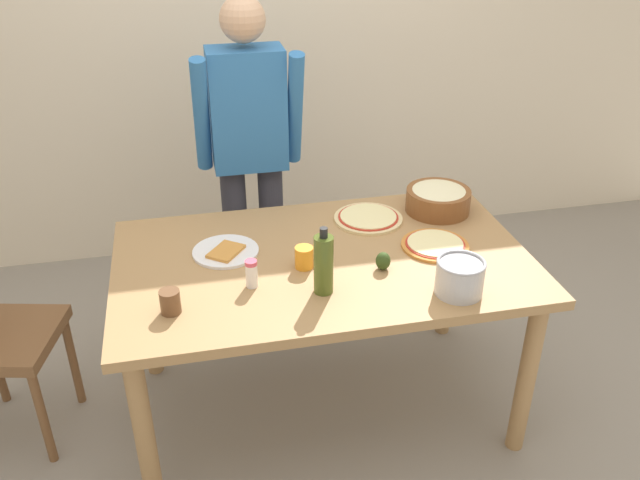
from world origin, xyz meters
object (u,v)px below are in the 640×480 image
cup_small_brown (170,302)px  salt_shaker (252,274)px  avocado (383,261)px  dining_table (323,277)px  olive_oil_bottle (324,264)px  steel_pot (460,277)px  cup_orange (304,257)px  plate_with_slice (226,251)px  popcorn_bowl (438,198)px  pizza_raw_on_board (368,218)px  person_cook (250,148)px  pizza_cooked_on_tray (435,245)px

cup_small_brown → salt_shaker: size_ratio=0.80×
avocado → dining_table: bearing=146.9°
olive_oil_bottle → steel_pot: (0.47, -0.11, -0.05)m
steel_pot → cup_orange: (-0.50, 0.29, -0.02)m
cup_small_brown → olive_oil_bottle: bearing=1.4°
dining_table → cup_small_brown: bearing=-157.2°
salt_shaker → avocado: (0.50, 0.01, -0.02)m
plate_with_slice → dining_table: bearing=-17.2°
dining_table → popcorn_bowl: size_ratio=5.71×
pizza_raw_on_board → olive_oil_bottle: size_ratio=1.15×
avocado → salt_shaker: bearing=-178.7°
dining_table → avocado: 0.27m
cup_small_brown → avocado: (0.78, 0.11, -0.01)m
steel_pot → avocado: steel_pot is taller
avocado → cup_small_brown: bearing=-171.8°
salt_shaker → person_cook: bearing=82.9°
pizza_cooked_on_tray → salt_shaker: bearing=-170.3°
cup_small_brown → avocado: size_ratio=1.21×
popcorn_bowl → steel_pot: 0.65m
pizza_raw_on_board → salt_shaker: (-0.55, -0.41, 0.04)m
person_cook → cup_orange: person_cook is taller
plate_with_slice → steel_pot: size_ratio=1.50×
dining_table → olive_oil_bottle: olive_oil_bottle is taller
pizza_raw_on_board → dining_table: bearing=-134.2°
avocado → plate_with_slice: bearing=156.6°
plate_with_slice → avocado: size_ratio=3.71×
cup_orange → plate_with_slice: bearing=149.0°
popcorn_bowl → cup_orange: bearing=-152.9°
person_cook → pizza_cooked_on_tray: person_cook is taller
pizza_cooked_on_tray → steel_pot: bearing=-96.7°
pizza_cooked_on_tray → cup_orange: (-0.54, -0.04, 0.03)m
person_cook → olive_oil_bottle: 1.00m
cup_small_brown → person_cook: bearing=68.2°
steel_pot → cup_small_brown: (-1.00, 0.10, -0.02)m
plate_with_slice → popcorn_bowl: (0.95, 0.17, 0.05)m
olive_oil_bottle → steel_pot: 0.48m
olive_oil_bottle → salt_shaker: bearing=160.1°
pizza_raw_on_board → avocado: 0.40m
pizza_raw_on_board → cup_small_brown: (-0.84, -0.51, 0.03)m
pizza_cooked_on_tray → avocado: avocado is taller
person_cook → steel_pot: (0.60, -1.10, -0.11)m
dining_table → plate_with_slice: size_ratio=6.15×
avocado → person_cook: bearing=113.3°
popcorn_bowl → cup_small_brown: 1.28m
plate_with_slice → olive_oil_bottle: bearing=-47.6°
dining_table → cup_small_brown: (-0.58, -0.25, 0.13)m
dining_table → pizza_cooked_on_tray: bearing=-2.0°
dining_table → popcorn_bowl: popcorn_bowl is taller
plate_with_slice → cup_small_brown: 0.42m
salt_shaker → avocado: size_ratio=1.51×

